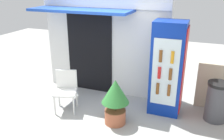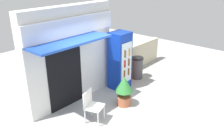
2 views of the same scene
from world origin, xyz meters
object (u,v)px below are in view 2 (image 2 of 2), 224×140
at_px(drink_cooler, 120,61).
at_px(trash_bin, 137,68).
at_px(potted_plant_near_shop, 124,89).
at_px(plastic_chair, 91,104).

height_order(drink_cooler, trash_bin, drink_cooler).
distance_m(drink_cooler, potted_plant_near_shop, 1.28).
height_order(plastic_chair, trash_bin, plastic_chair).
bearing_deg(trash_bin, drink_cooler, 179.46).
bearing_deg(drink_cooler, plastic_chair, -161.26).
bearing_deg(potted_plant_near_shop, drink_cooler, 45.34).
distance_m(plastic_chair, potted_plant_near_shop, 1.23).
bearing_deg(trash_bin, potted_plant_near_shop, -155.72).
relative_size(drink_cooler, plastic_chair, 2.24).
bearing_deg(drink_cooler, potted_plant_near_shop, -134.66).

